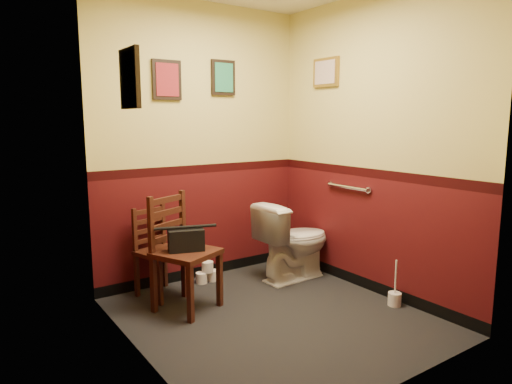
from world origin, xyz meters
The scene contains 16 objects.
floor centered at (0.00, 0.00, 0.00)m, with size 2.20×2.40×0.00m, color black.
wall_back centered at (0.00, 1.20, 1.35)m, with size 2.20×2.70×0.00m, color #460D10.
wall_front centered at (0.00, -1.20, 1.35)m, with size 2.20×2.70×0.00m, color #460D10.
wall_left centered at (-1.10, 0.00, 1.35)m, with size 2.40×2.70×0.00m, color #460D10.
wall_right centered at (1.10, 0.00, 1.35)m, with size 2.40×2.70×0.00m, color #460D10.
grab_bar centered at (1.07, 0.25, 0.95)m, with size 0.05×0.56×0.06m.
framed_print_back_a centered at (-0.35, 1.18, 1.95)m, with size 0.28×0.04×0.36m.
framed_print_back_b centered at (0.25, 1.18, 2.00)m, with size 0.26×0.04×0.34m.
framed_print_left centered at (-1.08, 0.10, 1.85)m, with size 0.04×0.30×0.38m.
framed_print_right centered at (1.08, 0.60, 2.05)m, with size 0.04×0.34×0.28m.
toilet centered at (0.72, 0.62, 0.39)m, with size 0.44×0.79×0.77m, color white.
toilet_brush centered at (1.00, -0.41, 0.07)m, with size 0.11×0.11×0.41m.
chair_left centered at (-0.56, 0.99, 0.41)m, with size 0.47×0.47×0.81m.
chair_right centered at (-0.52, 0.59, 0.49)m, with size 0.60×0.60×0.98m.
handbag centered at (-0.50, 0.55, 0.60)m, with size 0.32×0.23×0.21m.
tp_stack centered at (-0.05, 1.03, 0.09)m, with size 0.24×0.12×0.21m.
Camera 1 is at (-2.11, -2.80, 1.59)m, focal length 32.00 mm.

